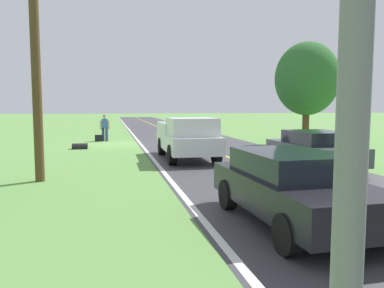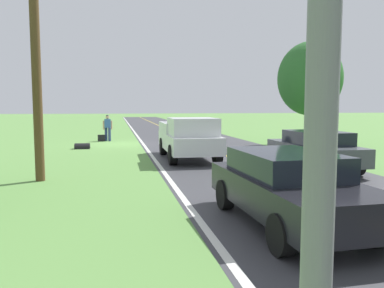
# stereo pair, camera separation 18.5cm
# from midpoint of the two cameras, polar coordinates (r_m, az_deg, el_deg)

# --- Properties ---
(ground_plane) EXTENTS (200.00, 200.00, 0.00)m
(ground_plane) POSITION_cam_midpoint_polar(r_m,az_deg,el_deg) (24.10, -10.10, 0.01)
(ground_plane) COLOR #609347
(road_surface) EXTENTS (7.15, 120.00, 0.00)m
(road_surface) POSITION_cam_midpoint_polar(r_m,az_deg,el_deg) (24.63, 0.90, 0.22)
(road_surface) COLOR #3D3D42
(road_surface) RESTS_ON ground
(lane_edge_line) EXTENTS (0.16, 117.60, 0.00)m
(lane_edge_line) POSITION_cam_midpoint_polar(r_m,az_deg,el_deg) (24.16, -7.00, 0.08)
(lane_edge_line) COLOR silver
(lane_edge_line) RESTS_ON ground
(lane_centre_line) EXTENTS (0.14, 117.60, 0.00)m
(lane_centre_line) POSITION_cam_midpoint_polar(r_m,az_deg,el_deg) (24.63, 0.90, 0.22)
(lane_centre_line) COLOR gold
(lane_centre_line) RESTS_ON ground
(hitchhiker_walking) EXTENTS (0.62, 0.51, 1.75)m
(hitchhiker_walking) POSITION_cam_midpoint_polar(r_m,az_deg,el_deg) (26.30, -12.08, 2.57)
(hitchhiker_walking) COLOR navy
(hitchhiker_walking) RESTS_ON ground
(suitcase_carried) EXTENTS (0.46, 0.21, 0.43)m
(suitcase_carried) POSITION_cam_midpoint_polar(r_m,az_deg,el_deg) (26.26, -12.96, 0.87)
(suitcase_carried) COLOR black
(suitcase_carried) RESTS_ON ground
(pickup_truck_passing) EXTENTS (2.13, 5.41, 1.82)m
(pickup_truck_passing) POSITION_cam_midpoint_polar(r_m,az_deg,el_deg) (16.71, -0.14, 1.00)
(pickup_truck_passing) COLOR silver
(pickup_truck_passing) RESTS_ON ground
(tree_far_side_near) EXTENTS (3.78, 3.78, 6.10)m
(tree_far_side_near) POSITION_cam_midpoint_polar(r_m,az_deg,el_deg) (24.36, 17.11, 9.12)
(tree_far_side_near) COLOR brown
(tree_far_side_near) RESTS_ON ground
(sedan_mid_oncoming) EXTENTS (1.98, 4.43, 1.41)m
(sedan_mid_oncoming) POSITION_cam_midpoint_polar(r_m,az_deg,el_deg) (14.75, 17.87, -0.70)
(sedan_mid_oncoming) COLOR #4C5156
(sedan_mid_oncoming) RESTS_ON ground
(sedan_ahead_same_lane) EXTENTS (2.05, 4.46, 1.41)m
(sedan_ahead_same_lane) POSITION_cam_midpoint_polar(r_m,az_deg,el_deg) (7.80, 14.62, -6.01)
(sedan_ahead_same_lane) COLOR black
(sedan_ahead_same_lane) RESTS_ON ground
(utility_pole_roadside) EXTENTS (0.28, 0.28, 8.51)m
(utility_pole_roadside) POSITION_cam_midpoint_polar(r_m,az_deg,el_deg) (12.85, -21.63, 13.95)
(utility_pole_roadside) COLOR brown
(utility_pole_roadside) RESTS_ON ground
(drainage_culvert) EXTENTS (0.80, 0.60, 0.60)m
(drainage_culvert) POSITION_cam_midpoint_polar(r_m,az_deg,el_deg) (21.87, -15.55, -0.67)
(drainage_culvert) COLOR black
(drainage_culvert) RESTS_ON ground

